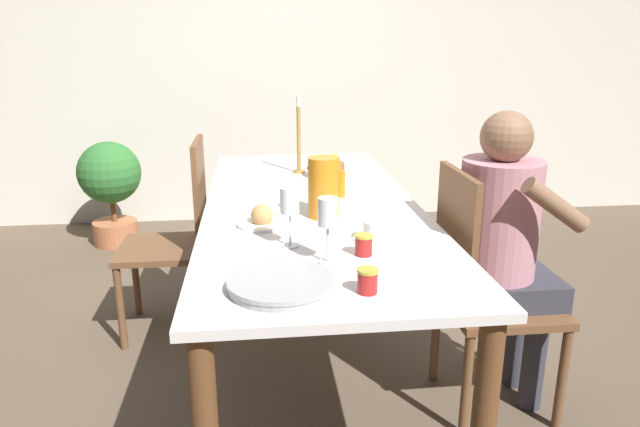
# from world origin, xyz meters

# --- Properties ---
(ground_plane) EXTENTS (20.00, 20.00, 0.00)m
(ground_plane) POSITION_xyz_m (0.00, 0.00, 0.00)
(ground_plane) COLOR brown
(wall_back) EXTENTS (10.00, 0.06, 2.60)m
(wall_back) POSITION_xyz_m (0.00, 2.33, 1.30)
(wall_back) COLOR beige
(wall_back) RESTS_ON ground_plane
(dining_table) EXTENTS (0.88, 2.13, 0.77)m
(dining_table) POSITION_xyz_m (0.00, 0.00, 0.67)
(dining_table) COLOR silver
(dining_table) RESTS_ON ground_plane
(chair_person_side) EXTENTS (0.42, 0.42, 0.97)m
(chair_person_side) POSITION_xyz_m (0.62, -0.36, 0.51)
(chair_person_side) COLOR brown
(chair_person_side) RESTS_ON ground_plane
(chair_opposite) EXTENTS (0.42, 0.42, 0.97)m
(chair_opposite) POSITION_xyz_m (-0.62, 0.42, 0.51)
(chair_opposite) COLOR brown
(chair_opposite) RESTS_ON ground_plane
(person_seated) EXTENTS (0.39, 0.41, 1.18)m
(person_seated) POSITION_xyz_m (0.71, -0.33, 0.70)
(person_seated) COLOR #33333D
(person_seated) RESTS_ON ground_plane
(red_pitcher) EXTENTS (0.15, 0.12, 0.23)m
(red_pitcher) POSITION_xyz_m (0.03, -0.20, 0.89)
(red_pitcher) COLOR orange
(red_pitcher) RESTS_ON dining_table
(wine_glass_water) EXTENTS (0.06, 0.06, 0.20)m
(wine_glass_water) POSITION_xyz_m (-0.12, -0.52, 0.92)
(wine_glass_water) COLOR white
(wine_glass_water) RESTS_ON dining_table
(wine_glass_juice) EXTENTS (0.06, 0.06, 0.21)m
(wine_glass_juice) POSITION_xyz_m (-0.02, -0.67, 0.92)
(wine_glass_juice) COLOR white
(wine_glass_juice) RESTS_ON dining_table
(teacup_near_person) EXTENTS (0.15, 0.15, 0.07)m
(teacup_near_person) POSITION_xyz_m (0.17, -0.49, 0.80)
(teacup_near_person) COLOR white
(teacup_near_person) RESTS_ON dining_table
(serving_tray) EXTENTS (0.30, 0.30, 0.03)m
(serving_tray) POSITION_xyz_m (-0.17, -0.85, 0.78)
(serving_tray) COLOR #9E9EA3
(serving_tray) RESTS_ON dining_table
(bread_plate) EXTENTS (0.18, 0.18, 0.08)m
(bread_plate) POSITION_xyz_m (-0.21, -0.28, 0.79)
(bread_plate) COLOR white
(bread_plate) RESTS_ON dining_table
(jam_jar_amber) EXTENTS (0.06, 0.06, 0.07)m
(jam_jar_amber) POSITION_xyz_m (0.10, -0.62, 0.81)
(jam_jar_amber) COLOR #A81E1E
(jam_jar_amber) RESTS_ON dining_table
(jam_jar_red) EXTENTS (0.06, 0.06, 0.07)m
(jam_jar_red) POSITION_xyz_m (0.06, -0.90, 0.81)
(jam_jar_red) COLOR #A81E1E
(jam_jar_red) RESTS_ON dining_table
(fruit_bowl) EXTENTS (0.18, 0.18, 0.12)m
(fruit_bowl) POSITION_xyz_m (0.12, 0.47, 0.81)
(fruit_bowl) COLOR brown
(fruit_bowl) RESTS_ON dining_table
(candlestick_tall) EXTENTS (0.06, 0.06, 0.39)m
(candlestick_tall) POSITION_xyz_m (-0.01, 0.58, 0.92)
(candlestick_tall) COLOR olive
(candlestick_tall) RESTS_ON dining_table
(potted_plant) EXTENTS (0.44, 0.44, 0.75)m
(potted_plant) POSITION_xyz_m (-1.26, 1.78, 0.46)
(potted_plant) COLOR #A8603D
(potted_plant) RESTS_ON ground_plane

